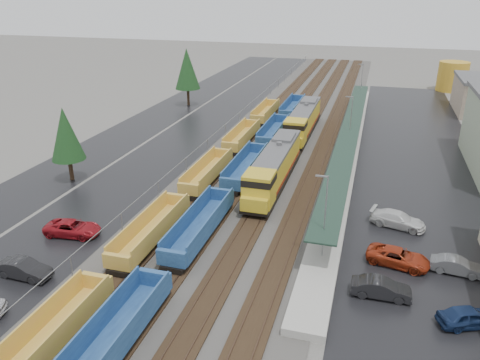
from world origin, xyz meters
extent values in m
cube|color=#302D2B|center=(0.00, 60.00, 0.04)|extent=(20.00, 160.00, 0.08)
cube|color=black|center=(-6.00, 60.00, 0.15)|extent=(2.60, 160.00, 0.15)
cube|color=#473326|center=(-6.72, 60.00, 0.27)|extent=(0.08, 160.00, 0.07)
cube|color=#473326|center=(-5.28, 60.00, 0.27)|extent=(0.08, 160.00, 0.07)
cube|color=black|center=(-2.00, 60.00, 0.15)|extent=(2.60, 160.00, 0.15)
cube|color=#473326|center=(-2.72, 60.00, 0.27)|extent=(0.08, 160.00, 0.07)
cube|color=#473326|center=(-1.28, 60.00, 0.27)|extent=(0.08, 160.00, 0.07)
cube|color=black|center=(2.00, 60.00, 0.15)|extent=(2.60, 160.00, 0.15)
cube|color=#473326|center=(1.28, 60.00, 0.27)|extent=(0.08, 160.00, 0.07)
cube|color=#473326|center=(2.72, 60.00, 0.27)|extent=(0.08, 160.00, 0.07)
cube|color=black|center=(6.00, 60.00, 0.15)|extent=(2.60, 160.00, 0.15)
cube|color=#473326|center=(5.28, 60.00, 0.27)|extent=(0.08, 160.00, 0.07)
cube|color=#473326|center=(6.72, 60.00, 0.27)|extent=(0.08, 160.00, 0.07)
cube|color=black|center=(-15.00, 60.00, 0.01)|extent=(10.00, 160.00, 0.02)
cube|color=black|center=(-25.00, 60.00, 0.01)|extent=(9.00, 160.00, 0.02)
cube|color=black|center=(19.00, 50.00, 0.01)|extent=(16.00, 100.00, 0.02)
cube|color=#9E9B93|center=(9.50, 50.00, 0.35)|extent=(3.00, 80.00, 0.70)
cylinder|color=gray|center=(9.50, 25.00, 1.90)|extent=(0.16, 0.16, 2.40)
cylinder|color=gray|center=(9.50, 40.00, 1.90)|extent=(0.16, 0.16, 2.40)
cylinder|color=gray|center=(9.50, 55.00, 1.90)|extent=(0.16, 0.16, 2.40)
cylinder|color=gray|center=(9.50, 70.00, 1.90)|extent=(0.16, 0.16, 2.40)
cylinder|color=gray|center=(9.50, 85.00, 1.90)|extent=(0.16, 0.16, 2.40)
cube|color=#1B3025|center=(9.50, 50.00, 3.20)|extent=(2.60, 65.00, 0.15)
cylinder|color=gray|center=(9.50, 20.00, 4.00)|extent=(0.12, 0.12, 8.00)
cube|color=gray|center=(9.00, 20.00, 7.90)|extent=(1.00, 0.15, 0.12)
cylinder|color=gray|center=(9.50, 50.00, 4.00)|extent=(0.12, 0.12, 8.00)
cube|color=gray|center=(9.00, 50.00, 7.90)|extent=(1.00, 0.15, 0.12)
cylinder|color=gray|center=(9.50, 80.00, 4.00)|extent=(0.12, 0.12, 8.00)
cube|color=gray|center=(9.00, 80.00, 7.90)|extent=(1.00, 0.15, 0.12)
cylinder|color=gray|center=(-9.50, 12.00, 1.00)|extent=(0.08, 0.08, 2.00)
cylinder|color=gray|center=(-9.50, 20.00, 1.00)|extent=(0.08, 0.08, 2.00)
cylinder|color=gray|center=(-9.50, 28.00, 1.00)|extent=(0.08, 0.08, 2.00)
cylinder|color=gray|center=(-9.50, 36.00, 1.00)|extent=(0.08, 0.08, 2.00)
cylinder|color=gray|center=(-9.50, 44.00, 1.00)|extent=(0.08, 0.08, 2.00)
cylinder|color=gray|center=(-9.50, 52.00, 1.00)|extent=(0.08, 0.08, 2.00)
cylinder|color=gray|center=(-9.50, 60.00, 1.00)|extent=(0.08, 0.08, 2.00)
cylinder|color=gray|center=(-9.50, 68.00, 1.00)|extent=(0.08, 0.08, 2.00)
cylinder|color=gray|center=(-9.50, 76.00, 1.00)|extent=(0.08, 0.08, 2.00)
cylinder|color=gray|center=(-9.50, 84.00, 1.00)|extent=(0.08, 0.08, 2.00)
cylinder|color=gray|center=(-9.50, 92.00, 1.00)|extent=(0.08, 0.08, 2.00)
cylinder|color=gray|center=(-9.50, 100.00, 1.00)|extent=(0.08, 0.08, 2.00)
cylinder|color=gray|center=(-9.50, 108.00, 1.00)|extent=(0.08, 0.08, 2.00)
cylinder|color=gray|center=(-9.50, 116.00, 1.00)|extent=(0.08, 0.08, 2.00)
cylinder|color=gray|center=(-9.50, 124.00, 1.00)|extent=(0.08, 0.08, 2.00)
cylinder|color=gray|center=(-9.50, 132.00, 1.00)|extent=(0.08, 0.08, 2.00)
cube|color=gray|center=(-9.50, 60.00, 2.00)|extent=(0.05, 160.00, 0.05)
ellipsoid|color=#4B5B47|center=(-30.00, 200.00, 0.00)|extent=(154.00, 110.00, 19.80)
ellipsoid|color=#4B5B47|center=(40.00, 210.00, 0.00)|extent=(196.00, 140.00, 25.20)
cylinder|color=#332316|center=(-22.00, 30.00, 1.35)|extent=(0.50, 0.50, 2.70)
cone|color=black|center=(-22.00, 30.00, 5.85)|extent=(3.96, 3.96, 6.30)
cylinder|color=#332316|center=(-23.00, 70.00, 1.65)|extent=(0.50, 0.50, 3.30)
cone|color=black|center=(-23.00, 70.00, 7.15)|extent=(4.84, 4.84, 7.70)
cube|color=black|center=(2.00, 35.51, 0.85)|extent=(2.98, 19.84, 0.40)
cube|color=gold|center=(2.00, 36.50, 2.53)|extent=(2.78, 15.87, 2.98)
cube|color=gold|center=(2.00, 27.77, 2.73)|extent=(2.98, 3.17, 3.37)
cube|color=black|center=(2.00, 27.77, 3.72)|extent=(3.03, 3.22, 0.69)
cube|color=gold|center=(2.00, 25.98, 1.74)|extent=(2.78, 0.99, 1.39)
cube|color=#59595B|center=(2.00, 36.50, 4.12)|extent=(2.83, 15.87, 0.35)
cube|color=maroon|center=(0.59, 36.50, 1.34)|extent=(0.04, 15.87, 0.35)
cube|color=maroon|center=(3.41, 36.50, 1.34)|extent=(0.04, 15.87, 0.35)
cube|color=black|center=(2.00, 35.51, 0.45)|extent=(2.18, 5.95, 0.60)
cube|color=black|center=(2.00, 28.56, 0.55)|extent=(2.38, 3.97, 0.50)
cube|color=black|center=(2.00, 42.45, 0.55)|extent=(2.38, 3.97, 0.50)
cylinder|color=#59595B|center=(2.00, 37.49, 4.42)|extent=(0.69, 0.69, 0.50)
cube|color=#59595B|center=(2.00, 40.47, 4.37)|extent=(2.38, 3.97, 0.50)
cube|color=black|center=(2.00, 56.51, 0.85)|extent=(2.98, 19.84, 0.40)
cube|color=gold|center=(2.00, 57.50, 2.53)|extent=(2.78, 15.87, 2.98)
cube|color=gold|center=(2.00, 48.77, 2.73)|extent=(2.98, 3.17, 3.37)
cube|color=black|center=(2.00, 48.77, 3.72)|extent=(3.03, 3.22, 0.69)
cube|color=gold|center=(2.00, 46.98, 1.74)|extent=(2.78, 0.99, 1.39)
cube|color=#59595B|center=(2.00, 57.50, 4.12)|extent=(2.83, 15.87, 0.35)
cube|color=maroon|center=(0.59, 57.50, 1.34)|extent=(0.04, 15.87, 0.35)
cube|color=maroon|center=(3.41, 57.50, 1.34)|extent=(0.04, 15.87, 0.35)
cube|color=black|center=(2.00, 56.51, 0.45)|extent=(2.18, 5.95, 0.60)
cube|color=black|center=(2.00, 49.56, 0.55)|extent=(2.38, 3.97, 0.50)
cube|color=black|center=(2.00, 63.45, 0.55)|extent=(2.38, 3.97, 0.50)
cylinder|color=#59595B|center=(2.00, 58.49, 4.42)|extent=(0.69, 0.69, 0.50)
cube|color=#59595B|center=(2.00, 61.47, 4.37)|extent=(2.38, 3.97, 0.50)
cube|color=gold|center=(-6.00, 4.18, 0.81)|extent=(2.42, 11.80, 0.23)
cube|color=gold|center=(-7.16, 4.18, 1.65)|extent=(0.14, 11.80, 1.68)
cube|color=gold|center=(-4.84, 4.18, 1.65)|extent=(0.14, 11.80, 1.68)
cube|color=gold|center=(-6.00, 10.26, 1.46)|extent=(2.42, 0.47, 1.30)
cube|color=black|center=(-6.00, 9.61, 0.53)|extent=(1.86, 2.05, 0.47)
cube|color=gold|center=(-6.00, 19.23, 0.81)|extent=(2.42, 11.80, 0.23)
cube|color=gold|center=(-7.16, 19.23, 1.65)|extent=(0.14, 11.80, 1.68)
cube|color=gold|center=(-4.84, 19.23, 1.65)|extent=(0.14, 11.80, 1.68)
cube|color=gold|center=(-6.00, 13.15, 1.46)|extent=(2.42, 0.47, 1.30)
cube|color=gold|center=(-6.00, 25.32, 1.46)|extent=(2.42, 0.47, 1.30)
cube|color=black|center=(-6.00, 13.80, 0.53)|extent=(1.86, 2.05, 0.47)
cube|color=black|center=(-6.00, 24.67, 0.53)|extent=(1.86, 2.05, 0.47)
cube|color=gold|center=(-6.00, 34.29, 0.81)|extent=(2.42, 11.80, 0.23)
cube|color=gold|center=(-7.16, 34.29, 1.65)|extent=(0.14, 11.80, 1.68)
cube|color=gold|center=(-4.84, 34.29, 1.65)|extent=(0.14, 11.80, 1.68)
cube|color=gold|center=(-6.00, 28.21, 1.46)|extent=(2.42, 0.47, 1.30)
cube|color=gold|center=(-6.00, 40.38, 1.46)|extent=(2.42, 0.47, 1.30)
cube|color=black|center=(-6.00, 28.86, 0.53)|extent=(1.86, 2.05, 0.47)
cube|color=black|center=(-6.00, 39.73, 0.53)|extent=(1.86, 2.05, 0.47)
cube|color=gold|center=(-6.00, 49.35, 0.81)|extent=(2.42, 11.80, 0.23)
cube|color=gold|center=(-7.16, 49.35, 1.65)|extent=(0.14, 11.80, 1.68)
cube|color=gold|center=(-4.84, 49.35, 1.65)|extent=(0.14, 11.80, 1.68)
cube|color=gold|center=(-6.00, 43.26, 1.46)|extent=(2.42, 0.47, 1.30)
cube|color=gold|center=(-6.00, 55.43, 1.46)|extent=(2.42, 0.47, 1.30)
cube|color=black|center=(-6.00, 43.91, 0.53)|extent=(1.86, 2.05, 0.47)
cube|color=black|center=(-6.00, 54.78, 0.53)|extent=(1.86, 2.05, 0.47)
cube|color=gold|center=(-6.00, 64.41, 0.81)|extent=(2.42, 11.80, 0.23)
cube|color=gold|center=(-7.16, 64.41, 1.65)|extent=(0.14, 11.80, 1.68)
cube|color=gold|center=(-4.84, 64.41, 1.65)|extent=(0.14, 11.80, 1.68)
cube|color=gold|center=(-6.00, 58.32, 1.46)|extent=(2.42, 0.47, 1.30)
cube|color=gold|center=(-6.00, 70.49, 1.46)|extent=(2.42, 0.47, 1.30)
cube|color=black|center=(-6.00, 58.97, 0.53)|extent=(1.86, 2.05, 0.47)
cube|color=black|center=(-6.00, 69.84, 0.53)|extent=(1.86, 2.05, 0.47)
cube|color=navy|center=(-2.00, 5.31, 0.84)|extent=(2.54, 12.51, 0.24)
cube|color=navy|center=(-3.22, 5.31, 1.72)|extent=(0.15, 12.51, 1.76)
cube|color=navy|center=(-0.78, 5.31, 1.72)|extent=(0.15, 12.51, 1.76)
cube|color=navy|center=(-2.00, 11.76, 1.52)|extent=(2.54, 0.49, 1.37)
cube|color=black|center=(-2.00, 11.08, 0.54)|extent=(1.95, 2.15, 0.49)
cube|color=navy|center=(-2.00, 21.24, 0.84)|extent=(2.54, 12.51, 0.24)
cube|color=navy|center=(-3.22, 21.24, 1.72)|extent=(0.15, 12.51, 1.76)
cube|color=navy|center=(-0.78, 21.24, 1.72)|extent=(0.15, 12.51, 1.76)
cube|color=navy|center=(-2.00, 14.79, 1.52)|extent=(2.54, 0.49, 1.37)
cube|color=navy|center=(-2.00, 27.69, 1.52)|extent=(2.54, 0.49, 1.37)
cube|color=black|center=(-2.00, 15.47, 0.54)|extent=(1.95, 2.15, 0.49)
cube|color=black|center=(-2.00, 27.00, 0.54)|extent=(1.95, 2.15, 0.49)
cube|color=navy|center=(-2.00, 37.17, 0.84)|extent=(2.54, 12.51, 0.24)
cube|color=navy|center=(-3.22, 37.17, 1.72)|extent=(0.15, 12.51, 1.76)
cube|color=navy|center=(-0.78, 37.17, 1.72)|extent=(0.15, 12.51, 1.76)
cube|color=navy|center=(-2.00, 30.72, 1.52)|extent=(2.54, 0.49, 1.37)
cube|color=navy|center=(-2.00, 43.62, 1.52)|extent=(2.54, 0.49, 1.37)
cube|color=black|center=(-2.00, 31.40, 0.54)|extent=(1.95, 2.15, 0.49)
cube|color=black|center=(-2.00, 42.93, 0.54)|extent=(1.95, 2.15, 0.49)
cube|color=navy|center=(-2.00, 53.09, 0.84)|extent=(2.54, 12.51, 0.24)
cube|color=navy|center=(-3.22, 53.09, 1.72)|extent=(0.15, 12.51, 1.76)
cube|color=navy|center=(-0.78, 53.09, 1.72)|extent=(0.15, 12.51, 1.76)
cube|color=navy|center=(-2.00, 46.64, 1.52)|extent=(2.54, 0.49, 1.37)
cube|color=navy|center=(-2.00, 59.54, 1.52)|extent=(2.54, 0.49, 1.37)
cube|color=black|center=(-2.00, 47.33, 0.54)|extent=(1.95, 2.15, 0.49)
cube|color=black|center=(-2.00, 58.86, 0.54)|extent=(1.95, 2.15, 0.49)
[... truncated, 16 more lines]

